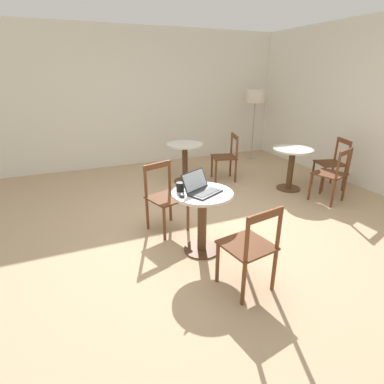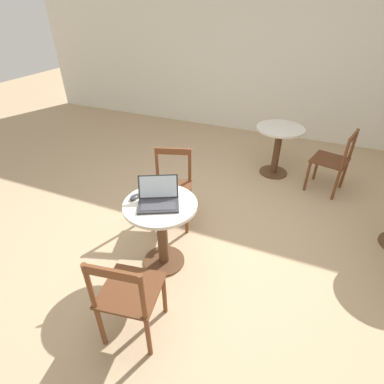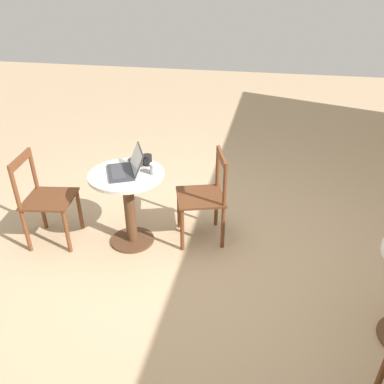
# 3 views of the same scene
# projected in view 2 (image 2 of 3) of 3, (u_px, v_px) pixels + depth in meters

# --- Properties ---
(ground_plane) EXTENTS (16.00, 16.00, 0.00)m
(ground_plane) POSITION_uv_depth(u_px,v_px,m) (198.00, 236.00, 3.26)
(ground_plane) COLOR tan
(wall_back) EXTENTS (9.40, 0.06, 2.70)m
(wall_back) POSITION_uv_depth(u_px,v_px,m) (271.00, 55.00, 5.00)
(wall_back) COLOR silver
(wall_back) RESTS_ON ground_plane
(cafe_table_near) EXTENTS (0.64, 0.64, 0.70)m
(cafe_table_near) POSITION_uv_depth(u_px,v_px,m) (161.00, 222.00, 2.67)
(cafe_table_near) COLOR #51331E
(cafe_table_near) RESTS_ON ground_plane
(cafe_table_far) EXTENTS (0.64, 0.64, 0.70)m
(cafe_table_far) POSITION_uv_depth(u_px,v_px,m) (278.00, 142.00, 4.14)
(cafe_table_far) COLOR #51331E
(cafe_table_far) RESTS_ON ground_plane
(chair_near_back) EXTENTS (0.52, 0.52, 0.84)m
(chair_near_back) POSITION_uv_depth(u_px,v_px,m) (172.00, 188.00, 3.27)
(chair_near_back) COLOR brown
(chair_near_back) RESTS_ON ground_plane
(chair_near_front) EXTENTS (0.47, 0.47, 0.84)m
(chair_near_front) POSITION_uv_depth(u_px,v_px,m) (129.00, 295.00, 2.10)
(chair_near_front) COLOR brown
(chair_near_front) RESTS_ON ground_plane
(chair_far_right) EXTENTS (0.50, 0.50, 0.84)m
(chair_far_right) POSITION_uv_depth(u_px,v_px,m) (333.00, 161.00, 3.79)
(chair_far_right) COLOR brown
(chair_far_right) RESTS_ON ground_plane
(laptop) EXTENTS (0.44, 0.41, 0.21)m
(laptop) POSITION_uv_depth(u_px,v_px,m) (158.00, 199.00, 2.53)
(laptop) COLOR #2D2D33
(laptop) RESTS_ON cafe_table_near
(mouse) EXTENTS (0.06, 0.10, 0.03)m
(mouse) POSITION_uv_depth(u_px,v_px,m) (134.00, 197.00, 2.61)
(mouse) COLOR #2D2D33
(mouse) RESTS_ON cafe_table_near
(mug) EXTENTS (0.12, 0.08, 0.09)m
(mug) POSITION_uv_depth(u_px,v_px,m) (147.00, 187.00, 2.69)
(mug) COLOR black
(mug) RESTS_ON cafe_table_near
(drinking_glass) EXTENTS (0.07, 0.07, 0.09)m
(drinking_glass) POSITION_uv_depth(u_px,v_px,m) (168.00, 185.00, 2.73)
(drinking_glass) COLOR silver
(drinking_glass) RESTS_ON cafe_table_near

